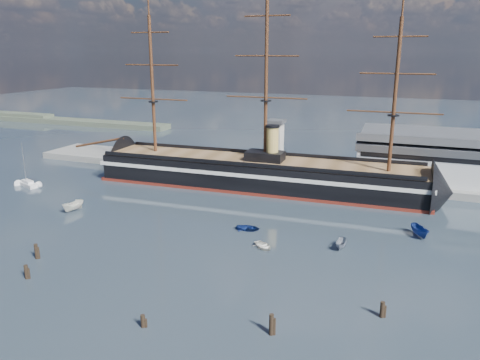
% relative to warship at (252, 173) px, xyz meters
% --- Properties ---
extents(ground, '(600.00, 600.00, 0.00)m').
position_rel_warship_xyz_m(ground, '(-0.35, -20.00, -4.04)').
color(ground, '#273743').
rests_on(ground, ground).
extents(quay, '(180.00, 18.00, 2.00)m').
position_rel_warship_xyz_m(quay, '(9.65, 16.00, -4.04)').
color(quay, slate).
rests_on(quay, ground).
extents(warehouse, '(63.00, 21.00, 11.60)m').
position_rel_warship_xyz_m(warehouse, '(57.65, 20.00, 3.95)').
color(warehouse, '#B7BABC').
rests_on(warehouse, ground).
extents(quay_tower, '(5.00, 5.00, 15.00)m').
position_rel_warship_xyz_m(quay_tower, '(2.65, 13.00, 5.72)').
color(quay_tower, silver).
rests_on(quay_tower, ground).
extents(shoreline, '(120.00, 10.00, 4.00)m').
position_rel_warship_xyz_m(shoreline, '(-139.58, 75.00, -2.59)').
color(shoreline, '#3F4C38').
rests_on(shoreline, ground).
extents(warship, '(113.14, 19.27, 53.94)m').
position_rel_warship_xyz_m(warship, '(0.00, 0.00, 0.00)').
color(warship, black).
rests_on(warship, ground).
extents(sailboat, '(7.97, 4.85, 12.28)m').
position_rel_warship_xyz_m(sailboat, '(-58.17, -22.10, -3.26)').
color(sailboat, white).
rests_on(sailboat, ground).
extents(motorboat_a, '(7.24, 3.41, 2.79)m').
position_rel_warship_xyz_m(motorboat_a, '(-32.16, -34.29, -4.04)').
color(motorboat_a, white).
rests_on(motorboat_a, ground).
extents(motorboat_b, '(1.57, 3.23, 1.45)m').
position_rel_warship_xyz_m(motorboat_b, '(10.31, -30.92, -4.04)').
color(motorboat_b, navy).
rests_on(motorboat_b, ground).
extents(motorboat_c, '(5.40, 2.08, 2.14)m').
position_rel_warship_xyz_m(motorboat_c, '(30.11, -33.37, -4.04)').
color(motorboat_c, gray).
rests_on(motorboat_c, ground).
extents(motorboat_e, '(2.77, 3.02, 1.37)m').
position_rel_warship_xyz_m(motorboat_e, '(16.27, -38.58, -4.04)').
color(motorboat_e, silver).
rests_on(motorboat_e, ground).
extents(motorboat_f, '(7.26, 5.42, 2.75)m').
position_rel_warship_xyz_m(motorboat_f, '(43.93, -21.67, -4.04)').
color(motorboat_f, navy).
rests_on(motorboat_f, ground).
extents(piling_near_left, '(0.64, 0.64, 3.14)m').
position_rel_warship_xyz_m(piling_near_left, '(-16.25, -64.45, -4.04)').
color(piling_near_left, black).
rests_on(piling_near_left, ground).
extents(piling_near_mid, '(0.64, 0.64, 2.52)m').
position_rel_warship_xyz_m(piling_near_mid, '(9.35, -69.55, -4.04)').
color(piling_near_mid, black).
rests_on(piling_near_mid, ground).
extents(piling_near_right, '(0.64, 0.64, 3.71)m').
position_rel_warship_xyz_m(piling_near_right, '(26.17, -64.91, -4.04)').
color(piling_near_right, black).
rests_on(piling_near_right, ground).
extents(piling_far_right, '(0.64, 0.64, 3.10)m').
position_rel_warship_xyz_m(piling_far_right, '(39.46, -55.23, -4.04)').
color(piling_far_right, black).
rests_on(piling_far_right, ground).
extents(piling_extra, '(0.64, 0.64, 3.54)m').
position_rel_warship_xyz_m(piling_extra, '(-20.53, -57.80, -4.04)').
color(piling_extra, black).
rests_on(piling_extra, ground).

